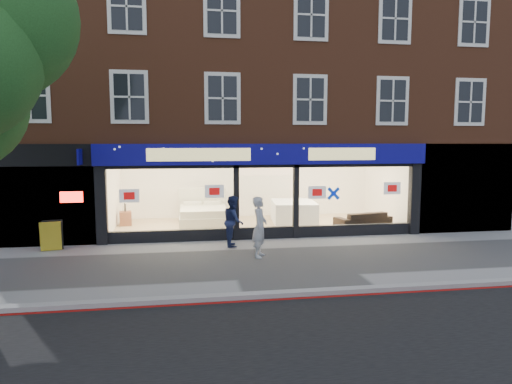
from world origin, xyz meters
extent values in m
plane|color=gray|center=(0.00, 0.00, 0.00)|extent=(120.00, 120.00, 0.00)
cube|color=#8C0A07|center=(0.00, -3.10, 0.01)|extent=(60.00, 0.10, 0.01)
cube|color=gray|center=(0.00, -2.90, 0.06)|extent=(60.00, 0.25, 0.12)
cube|color=tan|center=(0.00, 5.25, 0.05)|extent=(11.00, 4.50, 0.10)
cube|color=brown|center=(0.00, 7.00, 6.65)|extent=(19.00, 8.00, 6.70)
cube|color=#0B087C|center=(0.00, 2.88, 2.95)|extent=(11.40, 0.28, 0.70)
cube|color=black|center=(0.00, 3.08, 0.20)|extent=(11.00, 0.18, 0.40)
cube|color=black|center=(-5.50, 3.05, 1.30)|extent=(0.35, 0.30, 2.60)
cube|color=black|center=(5.50, 3.05, 1.30)|extent=(0.35, 0.30, 2.60)
cube|color=white|center=(-3.25, 3.00, 1.45)|extent=(4.20, 0.02, 2.10)
cube|color=white|center=(3.25, 3.00, 1.45)|extent=(4.20, 0.02, 2.10)
cube|color=white|center=(0.00, 3.25, 1.15)|extent=(1.80, 0.02, 2.10)
cube|color=silver|center=(0.00, 7.50, 1.30)|extent=(11.00, 0.20, 2.60)
cube|color=#FFEAC6|center=(0.00, 5.25, 2.60)|extent=(11.00, 4.50, 0.12)
cube|color=black|center=(-7.60, 3.30, 1.65)|extent=(3.80, 0.60, 3.30)
cube|color=#FF140C|center=(-6.40, 2.95, 1.60)|extent=(0.70, 0.04, 0.35)
cube|color=black|center=(7.50, 3.20, 1.65)|extent=(4.00, 0.40, 3.30)
cube|color=beige|center=(-2.06, 5.71, 0.29)|extent=(1.91, 2.24, 0.39)
cube|color=beige|center=(-2.06, 5.71, 0.63)|extent=(1.83, 2.15, 0.28)
cube|color=beige|center=(-2.05, 6.88, 0.77)|extent=(1.98, 0.14, 1.33)
cube|color=beige|center=(-2.47, 6.51, 0.83)|extent=(0.72, 0.36, 0.13)
cube|color=beige|center=(-1.64, 6.51, 0.83)|extent=(0.72, 0.36, 0.13)
cube|color=brown|center=(-5.10, 5.88, 0.38)|extent=(0.51, 0.51, 0.55)
cube|color=white|center=(1.60, 5.58, 0.24)|extent=(1.90, 2.30, 0.28)
cube|color=white|center=(1.60, 5.58, 0.52)|extent=(1.90, 2.30, 0.28)
cube|color=white|center=(1.60, 5.58, 0.80)|extent=(1.90, 2.30, 0.28)
imported|color=black|center=(3.90, 3.90, 0.41)|extent=(2.27, 1.28, 0.62)
cube|color=gold|center=(-6.90, 2.37, 0.47)|extent=(0.69, 0.52, 0.95)
imported|color=#B0B1B8|center=(-0.65, 0.60, 0.89)|extent=(0.64, 0.76, 1.78)
imported|color=#1A234B|center=(-1.25, 2.09, 0.83)|extent=(0.68, 0.85, 1.65)
camera|label=1|loc=(-2.84, -12.36, 3.38)|focal=32.00mm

